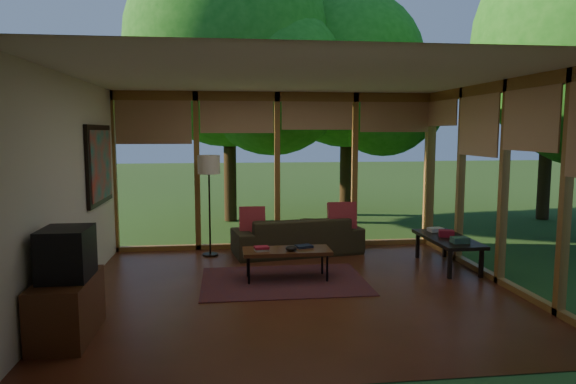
{
  "coord_description": "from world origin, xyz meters",
  "views": [
    {
      "loc": [
        -0.9,
        -6.33,
        2.03
      ],
      "look_at": [
        -0.03,
        0.7,
        1.19
      ],
      "focal_mm": 32.0,
      "sensor_mm": 36.0,
      "label": 1
    }
  ],
  "objects": [
    {
      "name": "floor",
      "position": [
        0.0,
        0.0,
        0.0
      ],
      "size": [
        5.5,
        5.5,
        0.0
      ],
      "primitive_type": "plane",
      "color": "#5D2A18",
      "rests_on": "ground"
    },
    {
      "name": "ceiling",
      "position": [
        0.0,
        0.0,
        2.7
      ],
      "size": [
        5.5,
        5.5,
        0.0
      ],
      "primitive_type": "plane",
      "rotation": [
        3.14,
        0.0,
        0.0
      ],
      "color": "silver",
      "rests_on": "ground"
    },
    {
      "name": "wall_left",
      "position": [
        -2.75,
        0.0,
        1.35
      ],
      "size": [
        0.04,
        5.0,
        2.7
      ],
      "primitive_type": "cube",
      "color": "beige",
      "rests_on": "ground"
    },
    {
      "name": "wall_front",
      "position": [
        0.0,
        -2.5,
        1.35
      ],
      "size": [
        5.5,
        0.04,
        2.7
      ],
      "primitive_type": "cube",
      "color": "beige",
      "rests_on": "ground"
    },
    {
      "name": "window_wall_back",
      "position": [
        0.0,
        2.5,
        1.35
      ],
      "size": [
        5.5,
        0.12,
        2.7
      ],
      "primitive_type": "cube",
      "color": "olive",
      "rests_on": "ground"
    },
    {
      "name": "window_wall_right",
      "position": [
        2.75,
        0.0,
        1.35
      ],
      "size": [
        0.12,
        5.0,
        2.7
      ],
      "primitive_type": "cube",
      "color": "olive",
      "rests_on": "ground"
    },
    {
      "name": "exterior_lawn",
      "position": [
        8.0,
        8.0,
        -0.01
      ],
      "size": [
        40.0,
        40.0,
        0.0
      ],
      "primitive_type": "plane",
      "color": "#2B511E",
      "rests_on": "ground"
    },
    {
      "name": "tree_nw",
      "position": [
        -0.79,
        5.43,
        3.95
      ],
      "size": [
        4.54,
        4.54,
        6.23
      ],
      "color": "#332412",
      "rests_on": "ground"
    },
    {
      "name": "tree_ne",
      "position": [
        2.02,
        5.96,
        3.51
      ],
      "size": [
        3.74,
        3.74,
        5.39
      ],
      "color": "#332412",
      "rests_on": "ground"
    },
    {
      "name": "tree_far",
      "position": [
        6.21,
        4.69,
        3.15
      ],
      "size": [
        2.78,
        2.78,
        4.55
      ],
      "color": "#332412",
      "rests_on": "ground"
    },
    {
      "name": "rug",
      "position": [
        -0.13,
        0.42,
        0.01
      ],
      "size": [
        2.22,
        1.57,
        0.01
      ],
      "primitive_type": "cube",
      "color": "maroon",
      "rests_on": "floor"
    },
    {
      "name": "sofa",
      "position": [
        0.28,
        2.0,
        0.31
      ],
      "size": [
        2.22,
        1.15,
        0.62
      ],
      "primitive_type": "imported",
      "rotation": [
        0.0,
        0.0,
        3.3
      ],
      "color": "#352E1A",
      "rests_on": "floor"
    },
    {
      "name": "pillow_left",
      "position": [
        -0.47,
        1.95,
        0.59
      ],
      "size": [
        0.42,
        0.22,
        0.44
      ],
      "primitive_type": "cube",
      "rotation": [
        -0.21,
        0.0,
        0.0
      ],
      "color": "maroon",
      "rests_on": "sofa"
    },
    {
      "name": "pillow_right",
      "position": [
        1.03,
        1.95,
        0.61
      ],
      "size": [
        0.47,
        0.25,
        0.49
      ],
      "primitive_type": "cube",
      "rotation": [
        -0.21,
        0.0,
        0.0
      ],
      "color": "maroon",
      "rests_on": "sofa"
    },
    {
      "name": "ct_book_lower",
      "position": [
        -0.43,
        0.45,
        0.44
      ],
      "size": [
        0.2,
        0.17,
        0.03
      ],
      "primitive_type": "cube",
      "rotation": [
        0.0,
        0.0,
        0.24
      ],
      "color": "beige",
      "rests_on": "coffee_table"
    },
    {
      "name": "ct_book_upper",
      "position": [
        -0.43,
        0.45,
        0.47
      ],
      "size": [
        0.21,
        0.17,
        0.03
      ],
      "primitive_type": "cube",
      "rotation": [
        0.0,
        0.0,
        0.13
      ],
      "color": "maroon",
      "rests_on": "coffee_table"
    },
    {
      "name": "ct_book_side",
      "position": [
        0.17,
        0.58,
        0.44
      ],
      "size": [
        0.26,
        0.22,
        0.03
      ],
      "primitive_type": "cube",
      "rotation": [
        0.0,
        0.0,
        0.31
      ],
      "color": "black",
      "rests_on": "coffee_table"
    },
    {
      "name": "ct_bowl",
      "position": [
        -0.03,
        0.4,
        0.46
      ],
      "size": [
        0.16,
        0.16,
        0.07
      ],
      "primitive_type": "ellipsoid",
      "color": "black",
      "rests_on": "coffee_table"
    },
    {
      "name": "media_cabinet",
      "position": [
        -2.47,
        -1.21,
        0.3
      ],
      "size": [
        0.5,
        1.0,
        0.6
      ],
      "primitive_type": "cube",
      "color": "#552C17",
      "rests_on": "floor"
    },
    {
      "name": "television",
      "position": [
        -2.45,
        -1.21,
        0.85
      ],
      "size": [
        0.45,
        0.55,
        0.5
      ],
      "primitive_type": "cube",
      "color": "black",
      "rests_on": "media_cabinet"
    },
    {
      "name": "console_book_a",
      "position": [
        2.4,
        0.47,
        0.5
      ],
      "size": [
        0.23,
        0.17,
        0.08
      ],
      "primitive_type": "cube",
      "rotation": [
        0.0,
        0.0,
        -0.01
      ],
      "color": "#335A49",
      "rests_on": "side_console"
    },
    {
      "name": "console_book_b",
      "position": [
        2.4,
        0.92,
        0.5
      ],
      "size": [
        0.25,
        0.21,
        0.1
      ],
      "primitive_type": "cube",
      "rotation": [
        0.0,
        0.0,
        -0.29
      ],
      "color": "maroon",
      "rests_on": "side_console"
    },
    {
      "name": "console_book_c",
      "position": [
        2.4,
        1.32,
        0.49
      ],
      "size": [
        0.24,
        0.19,
        0.06
      ],
      "primitive_type": "cube",
      "rotation": [
        0.0,
        0.0,
        0.16
      ],
      "color": "beige",
      "rests_on": "side_console"
    },
    {
      "name": "floor_lamp",
      "position": [
        -1.16,
        2.03,
        1.41
      ],
      "size": [
        0.36,
        0.36,
        1.65
      ],
      "color": "black",
      "rests_on": "floor"
    },
    {
      "name": "coffee_table",
      "position": [
        -0.08,
        0.5,
        0.39
      ],
      "size": [
        1.2,
        0.5,
        0.43
      ],
      "color": "#552C17",
      "rests_on": "floor"
    },
    {
      "name": "side_console",
      "position": [
        2.4,
        0.87,
        0.41
      ],
      "size": [
        0.6,
        1.4,
        0.46
      ],
      "color": "black",
      "rests_on": "floor"
    },
    {
      "name": "wall_painting",
      "position": [
        -2.71,
        1.4,
        1.55
      ],
      "size": [
        0.06,
        1.35,
        1.15
      ],
      "color": "black",
      "rests_on": "wall_left"
    }
  ]
}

